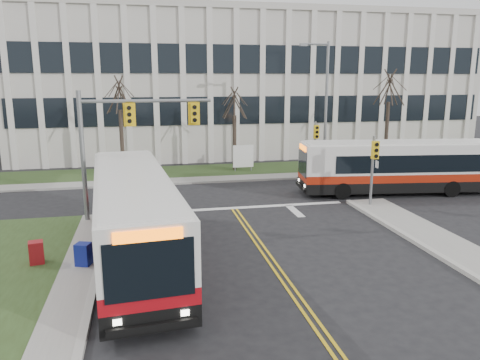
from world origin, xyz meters
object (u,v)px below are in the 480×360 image
bus_main (133,219)px  newspaper_box_blue (84,256)px  directory_sign (243,157)px  bus_cross (397,168)px  newspaper_box_red (37,254)px  streetlight (324,100)px

bus_main → newspaper_box_blue: size_ratio=12.68×
directory_sign → bus_cross: size_ratio=0.18×
bus_cross → newspaper_box_red: bus_cross is taller
directory_sign → bus_main: (-7.50, -15.60, 0.44)m
directory_sign → bus_cross: 11.05m
newspaper_box_red → bus_cross: bearing=10.7°
directory_sign → bus_cross: bearing=-46.4°
newspaper_box_blue → bus_cross: bearing=46.0°
streetlight → bus_main: bearing=-132.3°
streetlight → newspaper_box_blue: size_ratio=9.68×
streetlight → bus_cross: streetlight is taller
streetlight → directory_sign: size_ratio=4.60×
bus_main → newspaper_box_blue: 2.18m
newspaper_box_red → newspaper_box_blue: bearing=-29.2°
directory_sign → newspaper_box_blue: directory_sign is taller
newspaper_box_blue → streetlight: bearing=65.4°
bus_main → newspaper_box_blue: bearing=-170.3°
directory_sign → newspaper_box_blue: (-9.30, -16.07, -0.70)m
bus_main → directory_sign: bearing=59.4°
streetlight → bus_cross: (2.09, -6.70, -3.68)m
streetlight → newspaper_box_red: bearing=-139.3°
bus_cross → newspaper_box_blue: 18.77m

